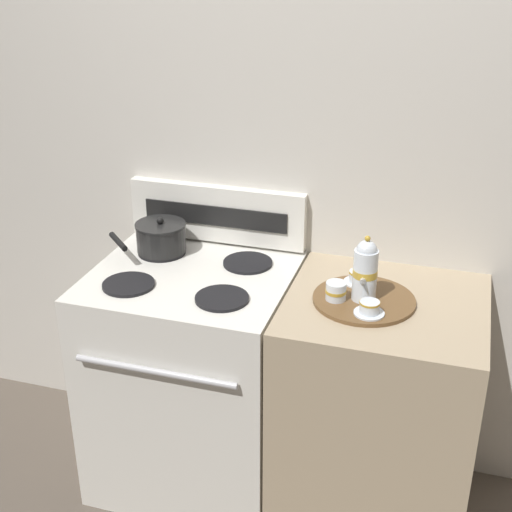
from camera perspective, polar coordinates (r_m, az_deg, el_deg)
ground_plane at (r=3.10m, az=1.74°, el=-17.90°), size 6.00×6.00×0.00m
wall_back at (r=2.80m, az=3.97°, el=3.83°), size 6.00×0.05×2.20m
stove at (r=2.89m, az=-4.94°, el=-9.70°), size 0.74×0.69×0.94m
control_panel at (r=2.86m, az=-3.13°, el=3.40°), size 0.73×0.05×0.23m
side_counter at (r=2.75m, az=9.63°, el=-12.17°), size 0.69×0.66×0.93m
saucepan at (r=2.81m, az=-7.66°, el=1.53°), size 0.28×0.29×0.14m
serving_tray at (r=2.49m, az=8.63°, el=-3.49°), size 0.35×0.35×0.01m
teapot at (r=2.43m, az=8.73°, el=-1.12°), size 0.08×0.14×0.24m
teacup_left at (r=2.38m, az=9.06°, el=-4.12°), size 0.10×0.10×0.05m
teacup_right at (r=2.57m, az=8.17°, el=-1.68°), size 0.10×0.10×0.05m
creamer_jug at (r=2.45m, az=6.41°, el=-2.80°), size 0.07×0.07×0.06m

